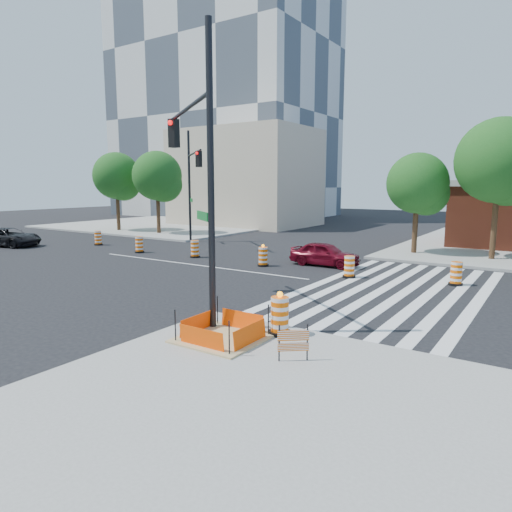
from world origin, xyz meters
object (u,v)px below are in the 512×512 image
object	(u,v)px
dark_suv	(9,237)
signal_pole_se	(196,154)
signal_pole_nw	(192,175)
red_coupe	(325,254)

from	to	relation	value
dark_suv	signal_pole_se	bearing A→B (deg)	-120.28
dark_suv	signal_pole_nw	xyz separation A→B (m)	(10.21, 7.99, 4.32)
signal_pole_se	signal_pole_nw	bearing A→B (deg)	-12.04
red_coupe	dark_suv	size ratio (longest dim) A/B	0.81
dark_suv	signal_pole_se	size ratio (longest dim) A/B	0.54
dark_suv	red_coupe	bearing A→B (deg)	-92.49
red_coupe	signal_pole_nw	size ratio (longest dim) A/B	0.46
signal_pole_se	signal_pole_nw	world-z (taller)	signal_pole_se
signal_pole_se	signal_pole_nw	size ratio (longest dim) A/B	1.06
red_coupe	signal_pole_se	world-z (taller)	signal_pole_se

